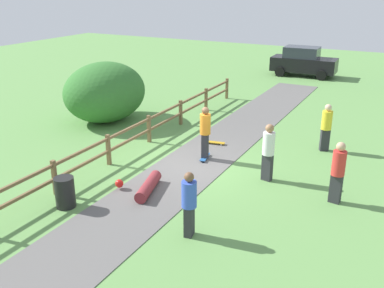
# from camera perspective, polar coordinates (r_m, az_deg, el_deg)

# --- Properties ---
(ground_plane) EXTENTS (60.00, 60.00, 0.00)m
(ground_plane) POSITION_cam_1_polar(r_m,az_deg,el_deg) (15.33, 0.03, -2.76)
(ground_plane) COLOR #60934C
(asphalt_path) EXTENTS (2.40, 28.00, 0.02)m
(asphalt_path) POSITION_cam_1_polar(r_m,az_deg,el_deg) (15.33, 0.03, -2.73)
(asphalt_path) COLOR #605E5B
(asphalt_path) RESTS_ON ground_plane
(wooden_fence) EXTENTS (0.12, 18.12, 1.10)m
(wooden_fence) POSITION_cam_1_polar(r_m,az_deg,el_deg) (16.37, -8.06, 1.08)
(wooden_fence) COLOR brown
(wooden_fence) RESTS_ON ground_plane
(bush_large) EXTENTS (3.37, 4.04, 2.67)m
(bush_large) POSITION_cam_1_polar(r_m,az_deg,el_deg) (20.23, -11.22, 6.63)
(bush_large) COLOR #33702D
(bush_large) RESTS_ON ground_plane
(trash_bin) EXTENTS (0.56, 0.56, 0.90)m
(trash_bin) POSITION_cam_1_polar(r_m,az_deg,el_deg) (12.95, -16.15, -6.03)
(trash_bin) COLOR black
(trash_bin) RESTS_ON ground_plane
(skater_riding) EXTENTS (0.45, 0.82, 1.93)m
(skater_riding) POSITION_cam_1_polar(r_m,az_deg,el_deg) (15.44, 1.72, 1.79)
(skater_riding) COLOR #265999
(skater_riding) RESTS_ON asphalt_path
(skater_fallen) EXTENTS (1.43, 1.67, 0.36)m
(skater_fallen) POSITION_cam_1_polar(r_m,az_deg,el_deg) (13.45, -5.96, -5.45)
(skater_fallen) COLOR maroon
(skater_fallen) RESTS_ON asphalt_path
(skateboard_loose) EXTENTS (0.82, 0.33, 0.08)m
(skateboard_loose) POSITION_cam_1_polar(r_m,az_deg,el_deg) (17.23, 2.97, 0.21)
(skateboard_loose) COLOR #BF8C19
(skateboard_loose) RESTS_ON asphalt_path
(bystander_white) EXTENTS (0.45, 0.45, 1.89)m
(bystander_white) POSITION_cam_1_polar(r_m,az_deg,el_deg) (14.03, 9.87, -0.71)
(bystander_white) COLOR #2D2D33
(bystander_white) RESTS_ON ground_plane
(bystander_red) EXTENTS (0.43, 0.43, 1.86)m
(bystander_red) POSITION_cam_1_polar(r_m,az_deg,el_deg) (13.10, 18.41, -3.17)
(bystander_red) COLOR #2D2D33
(bystander_red) RESTS_ON ground_plane
(bystander_yellow) EXTENTS (0.51, 0.51, 1.80)m
(bystander_yellow) POSITION_cam_1_polar(r_m,az_deg,el_deg) (17.05, 17.03, 2.34)
(bystander_yellow) COLOR #2D2D33
(bystander_yellow) RESTS_ON ground_plane
(bystander_blue) EXTENTS (0.44, 0.44, 1.74)m
(bystander_blue) POSITION_cam_1_polar(r_m,az_deg,el_deg) (10.89, -0.38, -7.45)
(bystander_blue) COLOR #2D2D33
(bystander_blue) RESTS_ON ground_plane
(parked_car_black) EXTENTS (4.26, 2.12, 1.92)m
(parked_car_black) POSITION_cam_1_polar(r_m,az_deg,el_deg) (30.58, 14.23, 10.32)
(parked_car_black) COLOR black
(parked_car_black) RESTS_ON ground_plane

